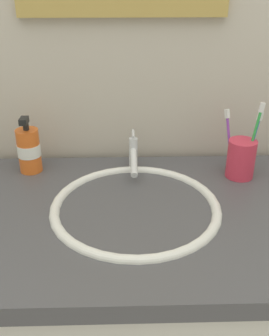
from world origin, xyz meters
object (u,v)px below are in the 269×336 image
at_px(toothbrush_green, 253,135).
at_px(soap_dispenser, 28,150).
at_px(faucet, 133,156).
at_px(toothbrush_blue, 253,140).
at_px(toothbrush_purple, 228,136).
at_px(toothbrush_cup, 240,159).

distance_m(toothbrush_green, soap_dispenser, 0.60).
relative_size(faucet, toothbrush_blue, 0.83).
xyz_separation_m(faucet, toothbrush_blue, (0.31, -0.04, 0.06)).
xyz_separation_m(faucet, soap_dispenser, (-0.29, 0.01, 0.02)).
distance_m(toothbrush_green, toothbrush_purple, 0.07).
xyz_separation_m(faucet, toothbrush_purple, (0.26, -0.00, 0.05)).
xyz_separation_m(toothbrush_blue, toothbrush_purple, (-0.06, 0.04, -0.01)).
bearing_deg(toothbrush_green, toothbrush_blue, 73.48).
distance_m(toothbrush_cup, soap_dispenser, 0.57).
relative_size(toothbrush_green, toothbrush_blue, 1.14).
bearing_deg(toothbrush_blue, toothbrush_green, -106.52).
relative_size(faucet, toothbrush_purple, 0.87).
bearing_deg(faucet, soap_dispenser, 178.30).
bearing_deg(soap_dispenser, toothbrush_cup, -4.90).
distance_m(toothbrush_cup, toothbrush_purple, 0.07).
height_order(toothbrush_green, toothbrush_blue, toothbrush_green).
relative_size(faucet, soap_dispenser, 0.92).
bearing_deg(soap_dispenser, toothbrush_blue, -4.34).
xyz_separation_m(faucet, toothbrush_cup, (0.29, -0.04, 0.01)).
bearing_deg(soap_dispenser, toothbrush_green, -4.76).
bearing_deg(faucet, toothbrush_purple, -0.24).
distance_m(toothbrush_blue, soap_dispenser, 0.60).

